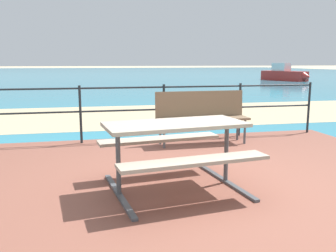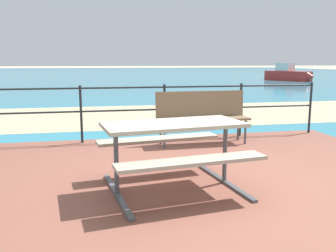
# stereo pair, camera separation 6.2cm
# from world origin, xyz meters

# --- Properties ---
(ground_plane) EXTENTS (240.00, 240.00, 0.00)m
(ground_plane) POSITION_xyz_m (0.00, 0.00, 0.00)
(ground_plane) COLOR beige
(patio_paving) EXTENTS (6.40, 5.20, 0.06)m
(patio_paving) POSITION_xyz_m (0.00, 0.00, 0.03)
(patio_paving) COLOR brown
(patio_paving) RESTS_ON ground
(sea_water) EXTENTS (90.00, 90.00, 0.01)m
(sea_water) POSITION_xyz_m (0.00, 40.00, 0.01)
(sea_water) COLOR teal
(sea_water) RESTS_ON ground
(beach_strip) EXTENTS (54.02, 4.62, 0.01)m
(beach_strip) POSITION_xyz_m (0.00, 5.80, 0.01)
(beach_strip) COLOR tan
(beach_strip) RESTS_ON ground
(picnic_table) EXTENTS (1.68, 1.52, 0.75)m
(picnic_table) POSITION_xyz_m (-0.41, -0.23, 0.63)
(picnic_table) COLOR tan
(picnic_table) RESTS_ON patio_paving
(park_bench) EXTENTS (1.60, 0.43, 0.90)m
(park_bench) POSITION_xyz_m (0.57, 1.92, 0.60)
(park_bench) COLOR #7A6047
(park_bench) RESTS_ON patio_paving
(railing_fence) EXTENTS (5.94, 0.04, 1.01)m
(railing_fence) POSITION_xyz_m (0.00, 2.36, 0.70)
(railing_fence) COLOR #1E2328
(railing_fence) RESTS_ON patio_paving
(boat_near) EXTENTS (2.28, 4.36, 1.36)m
(boat_near) POSITION_xyz_m (13.73, 21.77, 0.49)
(boat_near) COLOR red
(boat_near) RESTS_ON sea_water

